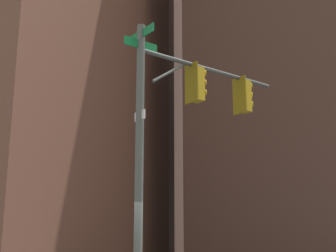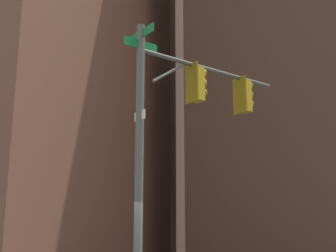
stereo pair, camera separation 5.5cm
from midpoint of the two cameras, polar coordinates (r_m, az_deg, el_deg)
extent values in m
cylinder|color=#4C514C|center=(11.88, -3.61, -3.85)|extent=(0.22, 0.22, 7.19)
cylinder|color=#4C514C|center=(14.14, 5.09, 6.71)|extent=(4.01, 3.16, 0.12)
cylinder|color=#4C514C|center=(13.02, -0.13, 6.37)|extent=(0.87, 0.70, 0.75)
cube|color=#0F6B33|center=(12.89, -3.38, 10.96)|extent=(0.75, 0.95, 0.24)
cube|color=#0F6B33|center=(12.77, -3.40, 9.74)|extent=(0.83, 0.66, 0.24)
cube|color=white|center=(12.12, -3.53, 1.26)|extent=(0.30, 0.37, 0.24)
cube|color=gold|center=(13.59, 3.33, 5.03)|extent=(0.48, 0.48, 1.00)
cube|color=#775E0F|center=(13.47, 2.71, 5.19)|extent=(0.37, 0.45, 1.16)
sphere|color=red|center=(13.81, 3.96, 6.04)|extent=(0.20, 0.20, 0.20)
cylinder|color=gold|center=(13.89, 4.16, 6.33)|extent=(0.17, 0.21, 0.23)
sphere|color=#4C330A|center=(13.72, 3.98, 4.86)|extent=(0.20, 0.20, 0.20)
cylinder|color=gold|center=(13.79, 4.18, 5.16)|extent=(0.17, 0.21, 0.23)
sphere|color=#0A3819|center=(13.62, 4.01, 3.66)|extent=(0.20, 0.20, 0.20)
cylinder|color=gold|center=(13.69, 4.21, 3.97)|extent=(0.17, 0.21, 0.23)
cube|color=gold|center=(14.85, 9.00, 3.53)|extent=(0.48, 0.48, 1.00)
cube|color=#775E0F|center=(14.72, 8.48, 3.67)|extent=(0.37, 0.45, 1.16)
sphere|color=#470A07|center=(15.08, 9.50, 4.47)|extent=(0.20, 0.20, 0.20)
cylinder|color=gold|center=(15.15, 9.66, 4.75)|extent=(0.17, 0.21, 0.23)
sphere|color=#4C330A|center=(14.99, 9.55, 3.39)|extent=(0.20, 0.20, 0.20)
cylinder|color=gold|center=(15.06, 9.70, 3.67)|extent=(0.17, 0.21, 0.23)
sphere|color=green|center=(14.90, 9.59, 2.28)|extent=(0.20, 0.20, 0.20)
cylinder|color=gold|center=(14.97, 9.75, 2.57)|extent=(0.17, 0.21, 0.23)
cube|color=#4C3328|center=(53.25, 12.49, 12.40)|extent=(23.01, 14.69, 49.55)
cube|color=#4C3328|center=(78.30, -3.59, 2.57)|extent=(20.82, 17.41, 47.19)
camera|label=1|loc=(0.03, -90.12, 0.03)|focal=50.71mm
camera|label=2|loc=(0.03, 89.88, -0.03)|focal=50.71mm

